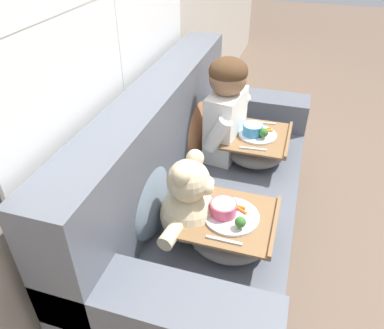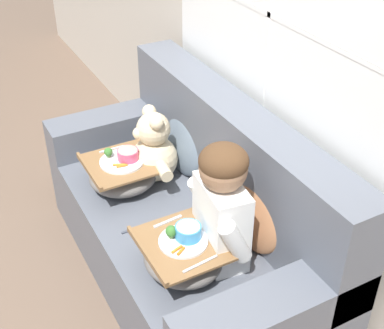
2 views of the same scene
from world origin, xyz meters
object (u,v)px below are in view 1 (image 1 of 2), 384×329
at_px(throw_pillow_behind_child, 192,121).
at_px(teddy_bear, 190,205).
at_px(throw_pillow_behind_teddy, 146,194).
at_px(lap_tray_child, 256,146).
at_px(lap_tray_teddy, 230,229).
at_px(couch, 202,200).
at_px(child_figure, 227,105).

distance_m(throw_pillow_behind_child, teddy_bear, 0.73).
distance_m(throw_pillow_behind_child, throw_pillow_behind_teddy, 0.70).
bearing_deg(teddy_bear, lap_tray_child, -14.60).
distance_m(throw_pillow_behind_teddy, lap_tray_child, 0.81).
relative_size(teddy_bear, lap_tray_teddy, 1.20).
bearing_deg(lap_tray_child, lap_tray_teddy, 179.98).
height_order(teddy_bear, lap_tray_child, teddy_bear).
bearing_deg(teddy_bear, couch, 6.83).
height_order(throw_pillow_behind_teddy, teddy_bear, teddy_bear).
height_order(couch, child_figure, child_figure).
bearing_deg(couch, throw_pillow_behind_child, 24.49).
bearing_deg(lap_tray_teddy, couch, 32.61).
height_order(couch, throw_pillow_behind_teddy, couch).
relative_size(teddy_bear, lap_tray_child, 1.16).
distance_m(throw_pillow_behind_child, lap_tray_teddy, 0.81).
relative_size(child_figure, teddy_bear, 1.30).
bearing_deg(throw_pillow_behind_teddy, couch, -24.49).
bearing_deg(child_figure, throw_pillow_behind_teddy, 164.30).
bearing_deg(lap_tray_teddy, throw_pillow_behind_child, 28.71).
distance_m(couch, child_figure, 0.54).
relative_size(throw_pillow_behind_child, lap_tray_teddy, 1.12).
xyz_separation_m(throw_pillow_behind_child, lap_tray_teddy, (-0.70, -0.38, -0.11)).
xyz_separation_m(throw_pillow_behind_teddy, child_figure, (0.70, -0.20, 0.13)).
xyz_separation_m(throw_pillow_behind_child, teddy_bear, (-0.70, -0.20, -0.02)).
relative_size(throw_pillow_behind_teddy, child_figure, 0.72).
height_order(throw_pillow_behind_teddy, child_figure, child_figure).
bearing_deg(teddy_bear, throw_pillow_behind_child, 16.03).
xyz_separation_m(teddy_bear, lap_tray_teddy, (0.00, -0.18, -0.09)).
bearing_deg(throw_pillow_behind_teddy, teddy_bear, -90.22).
height_order(throw_pillow_behind_child, lap_tray_child, throw_pillow_behind_child).
xyz_separation_m(couch, throw_pillow_behind_teddy, (-0.35, 0.16, 0.28)).
bearing_deg(throw_pillow_behind_child, throw_pillow_behind_teddy, 180.00).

